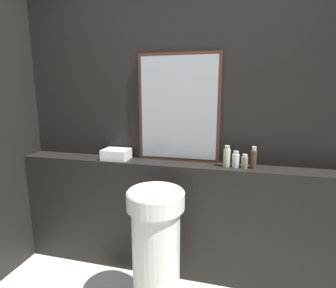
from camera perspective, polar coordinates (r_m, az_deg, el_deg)
name	(u,v)px	position (r m, az deg, el deg)	size (l,w,h in m)	color
wall_back	(177,128)	(2.23, 2.03, 3.43)	(8.00, 0.06, 2.50)	black
vanity_counter	(173,218)	(2.33, 1.15, -15.84)	(2.73, 0.22, 0.98)	black
pedestal_sink	(156,249)	(1.97, -2.61, -21.80)	(0.39, 0.39, 0.91)	white
mirror	(178,108)	(2.16, 2.30, 7.76)	(0.68, 0.03, 0.88)	#47281E
towel_stack	(116,154)	(2.31, -11.18, -2.19)	(0.22, 0.18, 0.09)	white
shampoo_bottle	(227,157)	(2.08, 12.68, -2.76)	(0.05, 0.05, 0.17)	beige
conditioner_bottle	(236,160)	(2.09, 14.52, -3.33)	(0.05, 0.05, 0.13)	white
lotion_bottle	(245,162)	(2.09, 16.35, -3.68)	(0.05, 0.05, 0.11)	gray
body_wash_bottle	(254,158)	(2.09, 18.12, -2.98)	(0.05, 0.05, 0.17)	#4C3823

